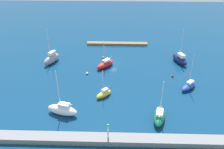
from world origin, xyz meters
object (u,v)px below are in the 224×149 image
sailboat_green_east_end (159,116)px  mooring_buoy_white (87,73)px  sailboat_red_far_south (105,64)px  harbor_beacon (108,130)px  mooring_buoy_red (173,76)px  sailboat_gray_center_basin (52,59)px  mooring_buoy_orange (103,57)px  pier_dock (117,44)px  sailboat_white_lone_south (62,110)px  sailboat_navy_far_north (180,59)px  sailboat_yellow_off_beacon (104,94)px  sailboat_blue_along_channel (189,86)px

sailboat_green_east_end → mooring_buoy_white: (19.81, -20.53, -0.95)m
sailboat_red_far_south → mooring_buoy_white: 7.25m
harbor_beacon → mooring_buoy_red: (-18.79, -27.08, -3.13)m
sailboat_gray_center_basin → mooring_buoy_orange: bearing=129.0°
pier_dock → sailboat_green_east_end: size_ratio=2.19×
sailboat_white_lone_south → sailboat_navy_far_north: (-34.44, -27.73, -0.03)m
harbor_beacon → sailboat_yellow_off_beacon: 16.61m
sailboat_blue_along_channel → sailboat_gray_center_basin: bearing=-61.6°
mooring_buoy_red → sailboat_blue_along_channel: bearing=118.1°
sailboat_gray_center_basin → mooring_buoy_red: sailboat_gray_center_basin is taller
harbor_beacon → sailboat_blue_along_channel: 30.46m
pier_dock → harbor_beacon: (1.32, 50.56, 3.06)m
pier_dock → sailboat_white_lone_south: sailboat_white_lone_south is taller
harbor_beacon → sailboat_white_lone_south: bearing=-36.6°
mooring_buoy_white → mooring_buoy_orange: bearing=-111.6°
mooring_buoy_red → harbor_beacon: bearing=55.2°
sailboat_white_lone_south → sailboat_gray_center_basin: bearing=-56.2°
pier_dock → sailboat_green_east_end: (-10.63, 43.28, 0.91)m
pier_dock → harbor_beacon: harbor_beacon is taller
sailboat_gray_center_basin → sailboat_yellow_off_beacon: 26.58m
sailboat_green_east_end → sailboat_red_far_south: (14.37, -25.26, -0.20)m
sailboat_blue_along_channel → mooring_buoy_red: size_ratio=15.55×
sailboat_gray_center_basin → sailboat_blue_along_channel: (-42.91, 14.28, -0.63)m
sailboat_gray_center_basin → pier_dock: bearing=152.0°
mooring_buoy_white → mooring_buoy_red: (-26.65, 0.73, -0.04)m
sailboat_yellow_off_beacon → mooring_buoy_red: (-20.67, -10.77, -0.60)m
sailboat_yellow_off_beacon → mooring_buoy_orange: (1.66, -22.42, -0.59)m
sailboat_navy_far_north → pier_dock: bearing=34.7°
pier_dock → sailboat_red_far_south: 18.42m
sailboat_navy_far_north → sailboat_red_far_south: bearing=76.8°
mooring_buoy_white → mooring_buoy_red: bearing=178.4°
mooring_buoy_orange → sailboat_green_east_end: bearing=116.2°
sailboat_red_far_south → sailboat_white_lone_south: bearing=22.8°
sailboat_green_east_end → mooring_buoy_white: size_ratio=13.91×
harbor_beacon → sailboat_blue_along_channel: bearing=-136.9°
sailboat_red_far_south → mooring_buoy_orange: 6.34m
sailboat_red_far_south → sailboat_navy_far_north: bearing=142.6°
harbor_beacon → mooring_buoy_white: harbor_beacon is taller
sailboat_green_east_end → sailboat_gray_center_basin: (32.69, -27.75, 0.28)m
mooring_buoy_orange → sailboat_blue_along_channel: bearing=145.0°
sailboat_navy_far_north → mooring_buoy_orange: sailboat_navy_far_north is taller
pier_dock → sailboat_gray_center_basin: bearing=35.1°
pier_dock → mooring_buoy_red: bearing=126.6°
sailboat_gray_center_basin → sailboat_blue_along_channel: sailboat_gray_center_basin is taller
sailboat_blue_along_channel → mooring_buoy_orange: bearing=-78.2°
sailboat_navy_far_north → sailboat_yellow_off_beacon: 31.81m
mooring_buoy_red → sailboat_white_lone_south: bearing=31.2°
sailboat_white_lone_south → mooring_buoy_white: size_ratio=16.02×
mooring_buoy_white → mooring_buoy_orange: (-4.32, -10.92, -0.02)m
sailboat_gray_center_basin → mooring_buoy_white: size_ratio=15.77×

